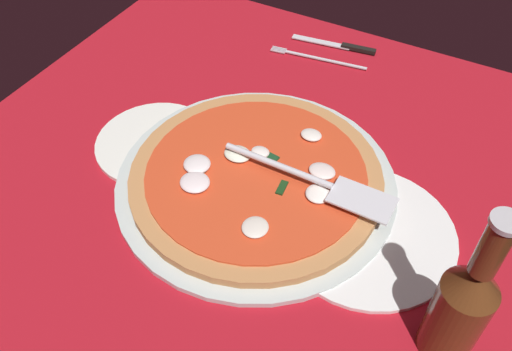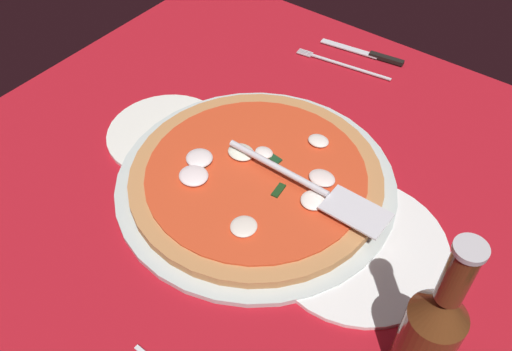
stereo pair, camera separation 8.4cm
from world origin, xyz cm
name	(u,v)px [view 2 (the right image)]	position (x,y,z in cm)	size (l,w,h in cm)	color
ground_plane	(249,190)	(0.00, 0.00, -0.40)	(100.02, 100.02, 0.80)	#A8131F
checker_pattern	(249,188)	(0.00, 0.00, 0.05)	(100.02, 100.02, 0.10)	white
pizza_pan	(256,183)	(-0.50, -1.07, 0.72)	(43.51, 43.51, 1.24)	silver
dinner_plate_left	(359,244)	(-19.18, -0.46, 0.60)	(25.65, 25.65, 1.00)	white
dinner_plate_right	(167,134)	(18.49, -1.06, 0.60)	(20.21, 20.21, 1.00)	white
pizza	(256,176)	(-0.49, -1.03, 2.24)	(39.09, 39.09, 2.98)	#BE814A
pizza_server	(312,187)	(-9.75, -2.41, 4.65)	(27.08, 5.56, 1.00)	silver
place_setting_near	(357,61)	(3.29, -39.36, 0.45)	(20.44, 14.91, 1.40)	white
beer_bottle	(431,331)	(-33.30, 11.46, 9.45)	(6.38, 6.38, 24.70)	#592E15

